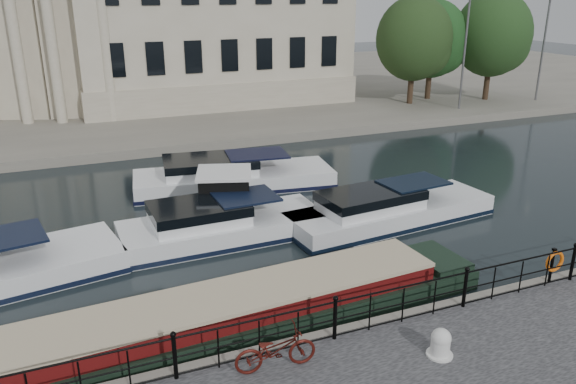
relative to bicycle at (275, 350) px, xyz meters
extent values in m
plane|color=black|center=(1.80, 2.78, -1.06)|extent=(160.00, 160.00, 0.00)
cube|color=#6B665B|center=(1.80, 41.78, -0.78)|extent=(120.00, 42.00, 0.55)
cylinder|color=black|center=(-2.20, 0.53, 0.04)|extent=(0.10, 0.10, 1.10)
sphere|color=black|center=(-2.20, 0.53, 0.64)|extent=(0.14, 0.14, 0.14)
cylinder|color=black|center=(1.80, 0.53, 0.04)|extent=(0.10, 0.10, 1.10)
sphere|color=black|center=(1.80, 0.53, 0.64)|extent=(0.14, 0.14, 0.14)
cylinder|color=black|center=(5.80, 0.53, 0.04)|extent=(0.10, 0.10, 1.10)
sphere|color=black|center=(5.80, 0.53, 0.64)|extent=(0.14, 0.14, 0.14)
cylinder|color=black|center=(9.80, 0.53, 0.04)|extent=(0.10, 0.10, 1.10)
sphere|color=black|center=(9.80, 0.53, 0.64)|extent=(0.14, 0.14, 0.14)
cylinder|color=black|center=(1.80, 0.53, 0.54)|extent=(24.00, 0.05, 0.05)
cylinder|color=black|center=(1.80, 0.53, 0.04)|extent=(24.00, 0.04, 0.04)
cylinder|color=black|center=(1.80, 0.53, -0.43)|extent=(24.00, 0.04, 0.04)
cube|color=#ADA38C|center=(7.80, 35.78, 6.49)|extent=(20.00, 14.00, 14.00)
cube|color=#9E937F|center=(7.80, 35.78, 0.49)|extent=(20.30, 14.30, 2.00)
cube|color=#ADA38C|center=(-1.53, 31.81, 4.99)|extent=(5.73, 4.06, 11.00)
cylinder|color=#ADA38C|center=(-0.49, 28.94, 4.39)|extent=(0.70, 0.70, 9.80)
cylinder|color=#ADA38C|center=(-3.69, 29.65, 4.39)|extent=(0.70, 0.70, 9.80)
cube|color=#ADA38C|center=(-6.49, 33.22, 4.99)|extent=(5.90, 4.56, 11.00)
cylinder|color=#ADA38C|center=(-5.79, 30.26, 4.39)|extent=(0.70, 0.70, 9.80)
cylinder|color=#59595B|center=(23.80, 23.28, 3.49)|extent=(0.16, 0.16, 8.00)
cylinder|color=#59595B|center=(31.80, 23.78, 3.49)|extent=(0.16, 0.16, 8.00)
imported|color=#42100B|center=(0.00, 0.00, 0.00)|extent=(1.98, 0.83, 1.01)
cylinder|color=silver|center=(3.82, -1.05, -0.27)|extent=(0.46, 0.46, 0.48)
sphere|color=silver|center=(3.82, -1.05, -0.03)|extent=(0.48, 0.48, 0.48)
cylinder|color=silver|center=(3.82, -1.05, -0.48)|extent=(0.64, 0.64, 0.05)
cylinder|color=black|center=(9.12, 0.68, 0.03)|extent=(0.09, 0.09, 1.06)
cube|color=black|center=(9.12, 0.68, 0.56)|extent=(0.11, 0.11, 0.07)
torus|color=#E85F0C|center=(9.12, 0.60, 0.20)|extent=(0.67, 0.11, 0.67)
cube|color=black|center=(-0.96, 2.54, -0.96)|extent=(17.00, 3.24, 1.01)
cube|color=#4F0B0B|center=(-0.96, 2.54, -0.31)|extent=(13.61, 2.71, 0.79)
cube|color=tan|center=(-0.96, 2.54, 0.09)|extent=(13.61, 2.77, 0.11)
cube|color=#6B665B|center=(1.85, 10.28, -1.01)|extent=(3.51, 3.20, 0.24)
cube|color=black|center=(1.85, 10.28, 0.04)|extent=(2.44, 2.44, 1.74)
cube|color=white|center=(1.85, 10.28, 0.99)|extent=(2.68, 2.68, 0.12)
cube|color=white|center=(1.28, 8.66, -0.86)|extent=(7.62, 2.87, 1.20)
cube|color=black|center=(1.28, 8.66, -0.94)|extent=(7.69, 2.90, 0.18)
cube|color=white|center=(0.38, 8.64, -0.01)|extent=(3.45, 2.30, 0.90)
cube|color=black|center=(2.19, 8.68, 0.49)|extent=(2.31, 1.95, 0.08)
cube|color=silver|center=(7.93, 7.55, -0.86)|extent=(8.91, 3.27, 1.20)
cube|color=black|center=(7.93, 7.55, -0.94)|extent=(9.00, 3.31, 0.18)
cube|color=silver|center=(6.89, 7.46, -0.01)|extent=(4.09, 2.39, 0.90)
cube|color=black|center=(8.97, 7.65, 0.49)|extent=(2.76, 1.98, 0.08)
cube|color=white|center=(3.44, 14.16, -0.86)|extent=(9.60, 4.24, 1.20)
cube|color=black|center=(3.44, 14.16, -0.94)|extent=(9.70, 4.29, 0.18)
cube|color=white|center=(2.33, 14.32, -0.01)|extent=(4.47, 3.00, 0.90)
cube|color=black|center=(4.54, 14.01, 0.49)|extent=(3.05, 2.45, 0.08)
cylinder|color=black|center=(21.60, 26.48, 0.81)|extent=(0.44, 0.44, 2.63)
ellipsoid|color=#193210|center=(21.60, 26.48, 4.38)|extent=(5.71, 5.71, 6.31)
sphere|color=#193210|center=(22.20, 26.08, 3.63)|extent=(4.21, 4.21, 4.21)
cylinder|color=black|center=(24.14, 27.69, 0.76)|extent=(0.44, 0.44, 2.54)
ellipsoid|color=#133C13|center=(24.14, 27.69, 4.21)|extent=(5.51, 5.51, 6.09)
sphere|color=#133C13|center=(24.74, 27.29, 3.48)|extent=(4.06, 4.06, 4.06)
cylinder|color=black|center=(28.25, 25.60, 0.87)|extent=(0.44, 0.44, 2.75)
ellipsoid|color=#183611|center=(28.25, 25.60, 4.60)|extent=(5.97, 5.97, 6.60)
sphere|color=#183611|center=(28.85, 25.20, 3.81)|extent=(4.40, 4.40, 4.40)
camera|label=1|loc=(-3.91, -10.15, 7.74)|focal=35.00mm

